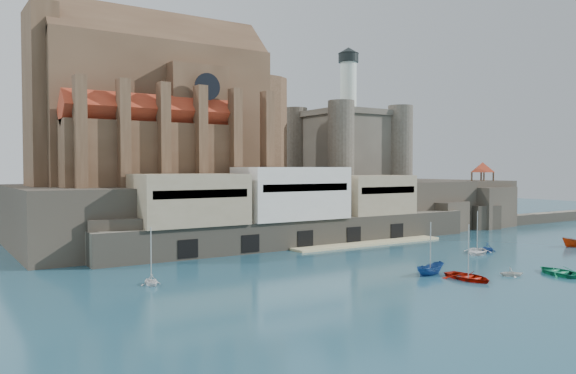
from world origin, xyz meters
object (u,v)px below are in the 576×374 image
at_px(boat_0, 468,280).
at_px(boat_1, 511,276).
at_px(church, 168,116).
at_px(boat_2, 430,275).
at_px(castle_keep, 347,143).
at_px(pavilion, 483,168).

xyz_separation_m(boat_0, boat_1, (6.07, -1.40, 0.00)).
bearing_deg(church, boat_2, -73.52).
distance_m(church, boat_1, 62.49).
relative_size(boat_0, boat_1, 2.22).
distance_m(castle_keep, boat_2, 57.20).
bearing_deg(castle_keep, boat_2, -118.55).
bearing_deg(boat_0, church, 110.91).
distance_m(church, boat_2, 55.08).
height_order(church, castle_keep, church).
distance_m(church, castle_keep, 40.39).
relative_size(church, boat_2, 10.24).
xyz_separation_m(castle_keep, boat_0, (-24.45, -52.04, -18.31)).
distance_m(church, boat_0, 59.39).
bearing_deg(boat_2, pavilion, -64.85).
bearing_deg(pavilion, church, 166.52).
relative_size(church, pavilion, 7.34).
xyz_separation_m(church, pavilion, (66.13, -15.85, -9.40)).
distance_m(boat_0, boat_1, 6.23).
bearing_deg(church, pavilion, -13.48).
bearing_deg(boat_0, castle_keep, 69.13).
bearing_deg(boat_1, boat_2, 85.77).
bearing_deg(boat_2, castle_keep, -35.51).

